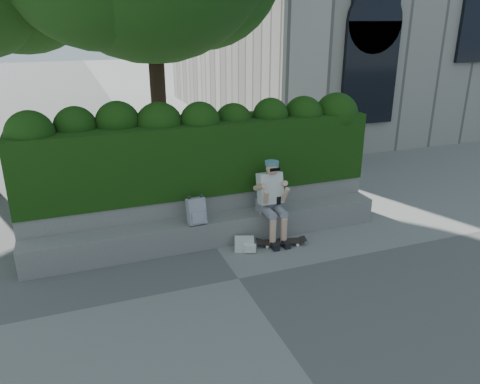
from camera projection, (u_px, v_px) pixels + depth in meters
name	position (u px, v px, depth m)	size (l,w,h in m)	color
ground	(238.00, 279.00, 6.82)	(80.00, 80.00, 0.00)	slate
bench_ledge	(212.00, 231.00, 7.84)	(6.00, 0.45, 0.45)	gray
planter_wall	(204.00, 212.00, 8.20)	(6.00, 0.50, 0.75)	gray
hedge	(199.00, 155.00, 8.06)	(6.00, 1.00, 1.20)	black
person	(271.00, 197.00, 7.82)	(0.40, 0.76, 1.38)	gray
skateboard	(281.00, 242.00, 7.80)	(0.76, 0.34, 0.08)	black
backpack_plaid	(196.00, 211.00, 7.50)	(0.29, 0.15, 0.42)	silver
backpack_ground	(244.00, 244.00, 7.64)	(0.31, 0.22, 0.20)	silver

